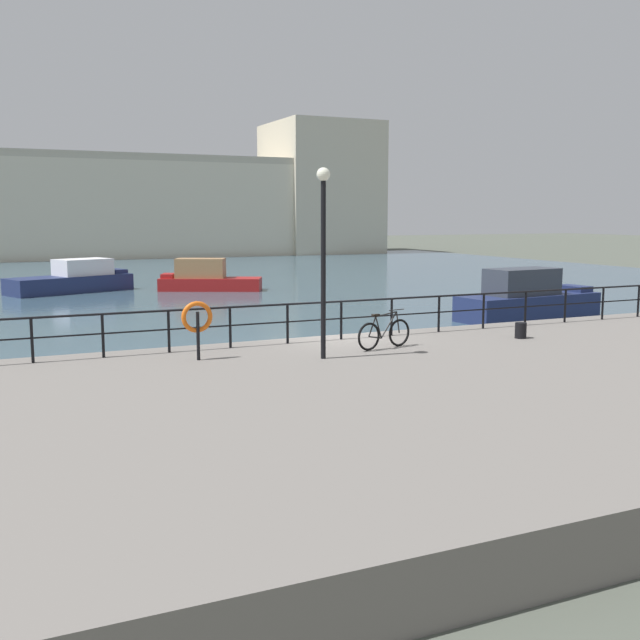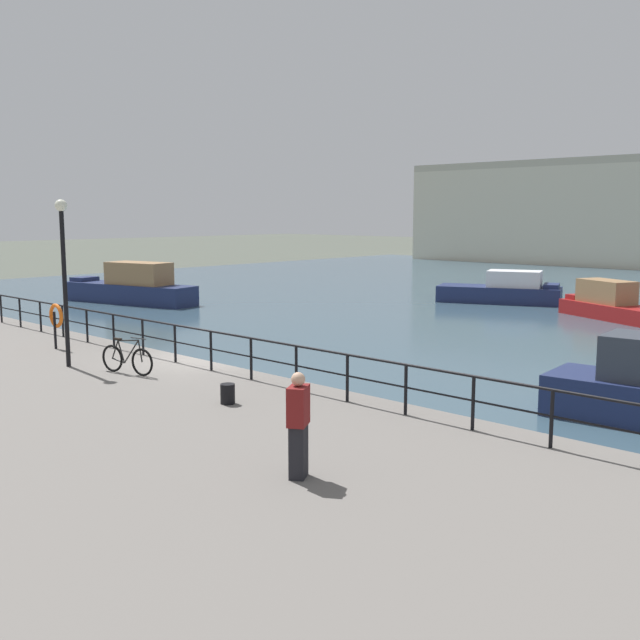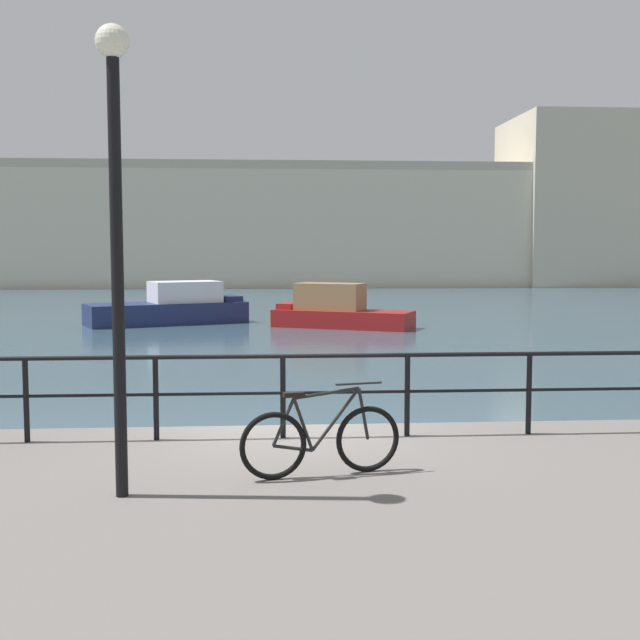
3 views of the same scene
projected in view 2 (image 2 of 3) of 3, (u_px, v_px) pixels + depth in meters
The scene contains 11 objects.
ground_plane at pixel (201, 389), 21.29m from camera, with size 240.00×240.00×0.00m, color #4C5147.
water_basin at pixel (617, 301), 43.04m from camera, with size 80.00×60.00×0.01m, color #385160.
moored_cabin_cruiser at pixel (610, 304), 35.55m from camera, with size 5.96×4.11×1.83m.
moored_small_launch at pixel (504, 290), 41.91m from camera, with size 7.13×4.66×1.83m.
moored_red_daysailer at pixel (132, 287), 41.64m from camera, with size 8.67×3.82×2.33m.
quay_railing at pixel (192, 339), 20.07m from camera, with size 24.02×0.07×1.08m.
parked_bicycle at pixel (127, 359), 19.14m from camera, with size 1.74×0.46×0.98m.
mooring_bollard at pixel (228, 394), 16.15m from camera, with size 0.32×0.32×0.44m, color black.
life_ring_stand at pixel (56, 317), 22.67m from camera, with size 0.75×0.16×1.40m.
quay_lamp_post at pixel (64, 260), 19.72m from camera, with size 0.32×0.32×4.49m.
standing_person at pixel (298, 424), 11.53m from camera, with size 0.47×0.52×1.69m.
Camera 2 is at (16.77, -12.77, 4.99)m, focal length 41.59 mm.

